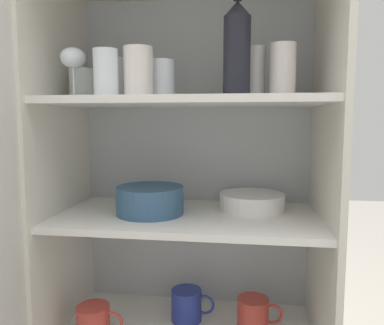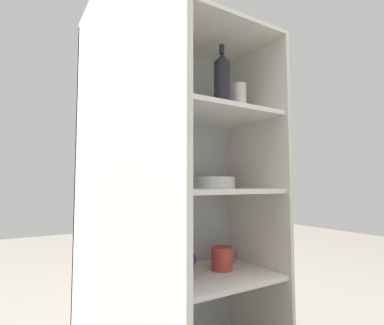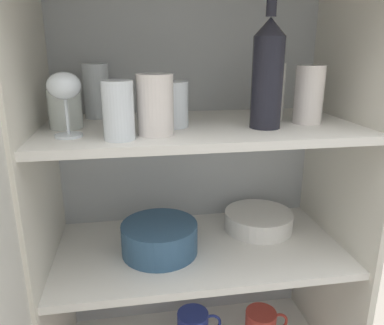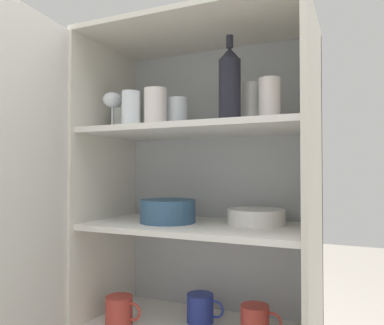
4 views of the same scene
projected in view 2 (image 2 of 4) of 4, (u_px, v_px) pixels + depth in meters
cupboard_back_panel at (164, 194)px, 1.43m from camera, size 0.81×0.02×1.42m
cupboard_side_left at (88, 197)px, 1.05m from camera, size 0.02×0.43×1.42m
cupboard_side_right at (256, 193)px, 1.46m from camera, size 0.02×0.43×1.42m
cupboard_top_panel at (186, 30)px, 1.31m from camera, size 0.81×0.43×0.02m
shelf_board_lower at (186, 281)px, 1.23m from camera, size 0.78×0.40×0.02m
shelf_board_middle at (186, 191)px, 1.26m from camera, size 0.78×0.40×0.02m
shelf_board_upper at (186, 111)px, 1.28m from camera, size 0.78×0.40×0.02m
cupboard_door at (136, 204)px, 0.71m from camera, size 0.07×0.40×1.42m
tumbler_glass_0 at (117, 90)px, 1.27m from camera, size 0.07×0.07×0.14m
tumbler_glass_1 at (172, 82)px, 1.14m from camera, size 0.08×0.08×0.13m
tumbler_glass_2 at (172, 92)px, 1.23m from camera, size 0.08×0.08×0.11m
tumbler_glass_3 at (239, 99)px, 1.40m from camera, size 0.07×0.07×0.14m
tumbler_glass_4 at (219, 99)px, 1.41m from camera, size 0.06×0.06×0.15m
tumbler_glass_5 at (157, 77)px, 1.07m from camera, size 0.07×0.07×0.12m
tumbler_glass_6 at (111, 85)px, 1.12m from camera, size 0.08×0.08×0.09m
wine_glass_0 at (124, 63)px, 1.06m from camera, size 0.07×0.07×0.14m
wine_bottle at (222, 81)px, 1.31m from camera, size 0.07×0.07×0.29m
plate_stack_white at (213, 183)px, 1.42m from camera, size 0.20×0.20×0.05m
mixing_bowl_large at (163, 178)px, 1.19m from camera, size 0.20×0.20×0.08m
coffee_mug_primary at (222, 258)px, 1.36m from camera, size 0.14×0.10×0.10m
coffee_mug_extra_1 at (178, 263)px, 1.27m from camera, size 0.14×0.10×0.10m
coffee_mug_extra_2 at (132, 283)px, 1.02m from camera, size 0.14×0.10×0.10m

